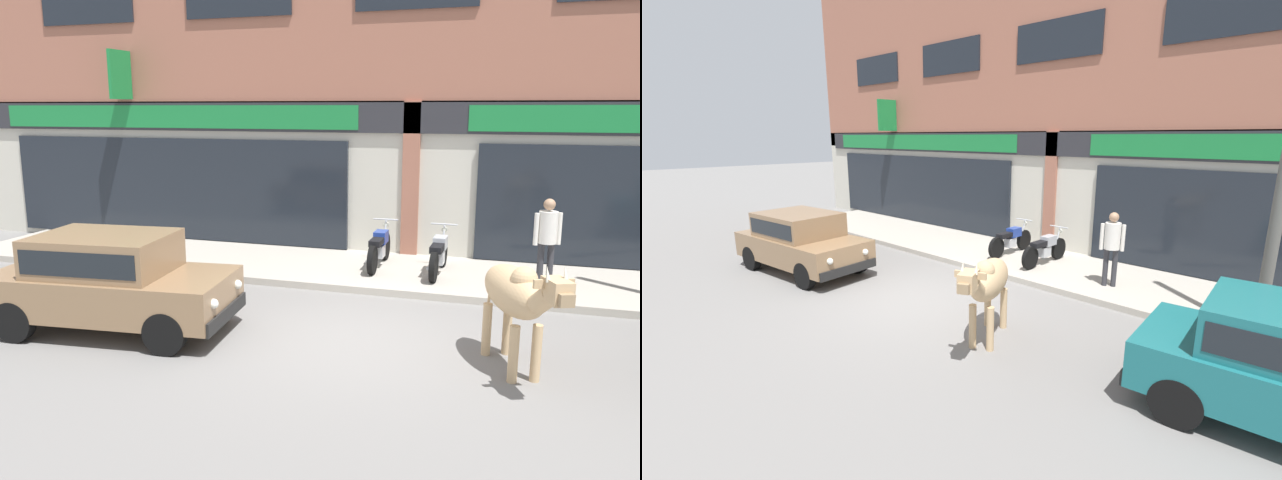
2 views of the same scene
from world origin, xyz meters
TOP-DOWN VIEW (x-y plane):
  - ground_plane at (0.00, 0.00)m, footprint 90.00×90.00m
  - sidewalk at (0.00, 3.62)m, footprint 19.00×2.84m
  - shop_building at (-0.00, 5.30)m, footprint 23.00×1.40m
  - cow at (2.23, -0.41)m, footprint 1.14×2.01m
  - car_0 at (-3.48, -0.67)m, footprint 3.72×1.93m
  - motorcycle_0 at (-0.38, 3.75)m, footprint 0.52×1.81m
  - motorcycle_1 at (0.82, 3.56)m, footprint 0.52×1.81m
  - pedestrian at (2.71, 3.09)m, footprint 0.46×0.32m

SIDE VIEW (x-z plane):
  - ground_plane at x=0.00m, z-range 0.00..0.00m
  - sidewalk at x=0.00m, z-range 0.00..0.13m
  - motorcycle_0 at x=-0.38m, z-range 0.08..0.96m
  - motorcycle_1 at x=0.82m, z-range 0.08..0.96m
  - car_0 at x=-3.48m, z-range 0.08..1.54m
  - cow at x=2.23m, z-range 0.20..1.81m
  - pedestrian at x=2.71m, z-range 0.32..1.92m
  - shop_building at x=0.00m, z-range -0.21..9.29m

